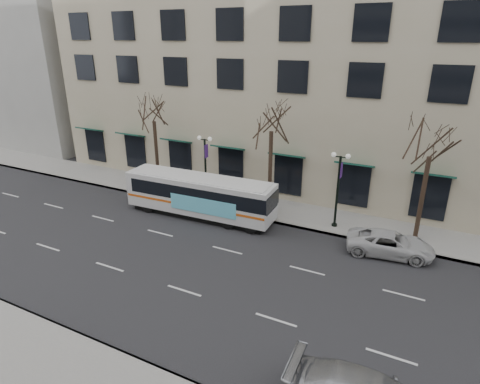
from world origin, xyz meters
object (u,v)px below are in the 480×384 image
Objects in this scene: white_pickup at (390,244)px; tree_far_mid at (272,118)px; lamp_post_left at (206,166)px; city_bus at (200,195)px; lamp_post_right at (338,187)px; tree_far_right at (432,141)px; tree_far_left at (153,109)px.

tree_far_mid is at bearing 65.54° from white_pickup.
tree_far_mid is 11.06m from white_pickup.
city_bus is (0.99, -2.40, -1.33)m from lamp_post_left.
city_bus is at bearing -165.09° from lamp_post_right.
white_pickup is (3.76, -2.00, -2.26)m from lamp_post_right.
tree_far_mid is at bearing 180.00° from tree_far_right.
lamp_post_right is 1.06× the size of white_pickup.
lamp_post_left is 1.00× the size of lamp_post_right.
tree_far_mid is at bearing 6.85° from lamp_post_left.
tree_far_left is at bearing 173.17° from lamp_post_left.
tree_far_left reaches higher than city_bus.
lamp_post_left is (-14.99, -0.60, -3.48)m from tree_far_right.
lamp_post_right is at bearing -173.15° from tree_far_right.
tree_far_mid is 7.28m from city_bus.
lamp_post_left and lamp_post_right have the same top height.
tree_far_left is 20.00m from tree_far_right.
tree_far_left is at bearing 74.17° from white_pickup.
city_bus is (-9.01, -2.40, -1.33)m from lamp_post_right.
city_bus is at bearing -26.59° from tree_far_left.
tree_far_mid is at bearing 0.00° from tree_far_left.
tree_far_mid reaches higher than tree_far_left.
lamp_post_left is at bearing -6.83° from tree_far_left.
lamp_post_left is at bearing -177.71° from tree_far_right.
tree_far_right is at bearing -33.33° from white_pickup.
lamp_post_right is (10.00, 0.00, 0.00)m from lamp_post_left.
tree_far_left is 8.41m from city_bus.
tree_far_right is at bearing 6.85° from lamp_post_right.
tree_far_mid reaches higher than city_bus.
tree_far_left is 6.29m from lamp_post_left.
tree_far_right reaches higher than lamp_post_right.
tree_far_right reaches higher than city_bus.
lamp_post_left is (-4.99, -0.60, -3.96)m from tree_far_mid.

